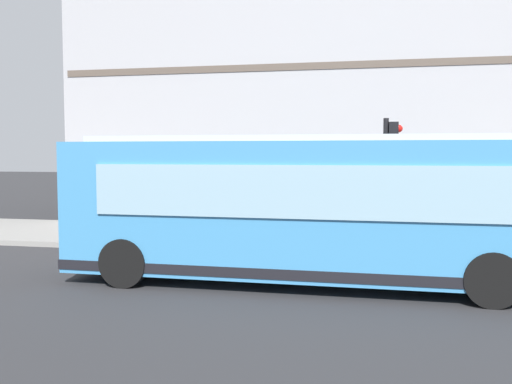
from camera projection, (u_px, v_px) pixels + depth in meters
name	position (u px, v px, depth m)	size (l,w,h in m)	color
ground	(269.00, 278.00, 12.09)	(120.00, 120.00, 0.00)	#2D2D30
sidewalk_curb	(299.00, 240.00, 16.99)	(4.84, 40.00, 0.15)	gray
building_corner	(321.00, 95.00, 23.48)	(9.25, 18.48, 10.33)	#A8A8AD
city_bus_nearside	(307.00, 209.00, 11.55)	(2.67, 10.06, 3.07)	#3F8CC6
traffic_light_near_corner	(391.00, 159.00, 14.38)	(0.32, 0.49, 3.47)	black
pedestrian_near_building_entrance	(386.00, 205.00, 16.13)	(0.32, 0.32, 1.82)	black
pedestrian_near_hydrant	(118.00, 209.00, 16.21)	(0.32, 0.32, 1.65)	#B23338
newspaper_vending_box	(363.00, 222.00, 17.04)	(0.44, 0.43, 0.90)	#263F99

